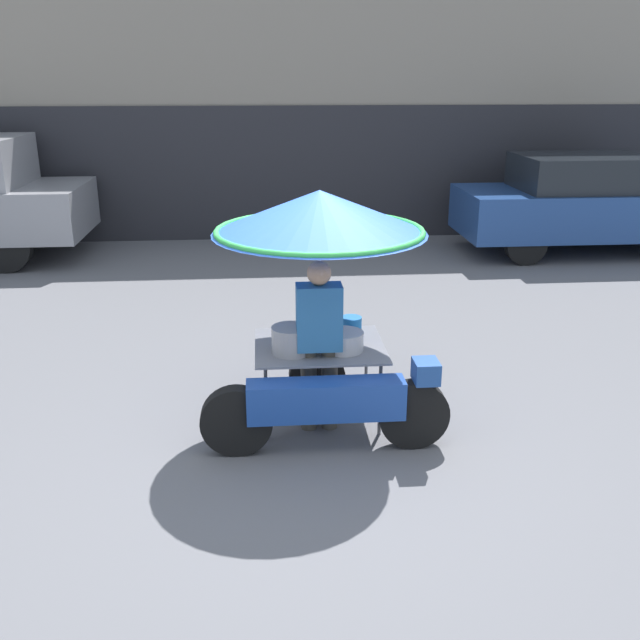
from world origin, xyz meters
name	(u,v)px	position (x,y,z in m)	size (l,w,h in m)	color
ground_plane	(318,445)	(0.00, 0.00, 0.00)	(36.00, 36.00, 0.00)	slate
shopfront_building	(280,118)	(0.00, 8.98, 2.12)	(28.00, 2.06, 4.27)	gray
vendor_motorcycle_cart	(321,248)	(0.06, 0.47, 1.58)	(2.03, 1.80, 2.04)	black
vendor_person	(319,338)	(0.04, 0.31, 0.83)	(0.38, 0.22, 1.50)	#4C473D
parked_car	(589,203)	(5.17, 6.42, 0.85)	(4.50, 1.79, 1.65)	black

